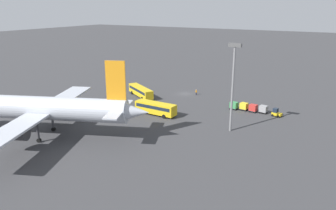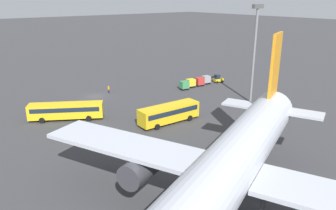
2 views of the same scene
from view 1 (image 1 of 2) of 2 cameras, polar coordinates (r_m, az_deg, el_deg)
ground_plane at (r=105.39m, az=2.96°, el=1.96°), size 600.00×600.00×0.00m
airplane at (r=74.60m, az=-21.84°, el=-0.54°), size 46.87×40.71×16.84m
shuttle_bus_near at (r=102.02m, az=-4.78°, el=2.47°), size 12.37×8.96×3.00m
shuttle_bus_far at (r=84.71m, az=-2.17°, el=-0.44°), size 11.42×3.67×3.17m
baggage_tug at (r=88.05m, az=18.36°, el=-1.29°), size 2.63×2.10×2.10m
worker_person at (r=104.09m, az=4.93°, el=2.22°), size 0.38×0.38×1.74m
cargo_cart_grey at (r=89.43m, az=16.29°, el=-0.66°), size 2.24×1.98×2.06m
cargo_cart_red at (r=89.67m, az=14.62°, el=-0.48°), size 2.24×1.98×2.06m
cargo_cart_yellow at (r=90.62m, az=13.08°, el=-0.18°), size 2.24×1.98×2.06m
cargo_cart_green at (r=90.83m, az=11.41°, el=-0.03°), size 2.24×1.98×2.06m
light_pole at (r=72.31m, az=11.26°, el=4.39°), size 2.80×0.70×19.63m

